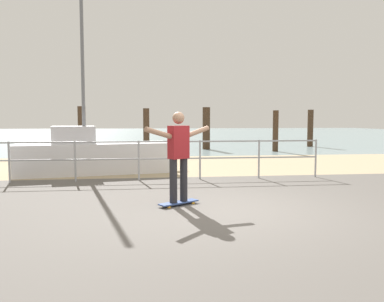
{
  "coord_description": "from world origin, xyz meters",
  "views": [
    {
      "loc": [
        -1.49,
        -6.59,
        1.6
      ],
      "look_at": [
        -0.43,
        2.0,
        0.9
      ],
      "focal_mm": 36.88,
      "sensor_mm": 36.0,
      "label": 1
    }
  ],
  "objects": [
    {
      "name": "railing_fence",
      "position": [
        -2.41,
        3.6,
        0.7
      ],
      "size": [
        11.21,
        0.05,
        1.05
      ],
      "color": "#9EA0A5",
      "rests_on": "ground"
    },
    {
      "name": "sea_surface",
      "position": [
        0.0,
        35.0,
        0.0
      ],
      "size": [
        72.0,
        50.0,
        0.04
      ],
      "primitive_type": "cube",
      "color": "#849EA3",
      "rests_on": "ground"
    },
    {
      "name": "skateboard",
      "position": [
        -0.86,
        0.54,
        0.07
      ],
      "size": [
        0.78,
        0.6,
        0.08
      ],
      "color": "#334C8C",
      "rests_on": "ground"
    },
    {
      "name": "sailboat",
      "position": [
        -2.75,
        5.25,
        0.52
      ],
      "size": [
        5.06,
        2.19,
        5.42
      ],
      "color": "silver",
      "rests_on": "ground"
    },
    {
      "name": "skateboarder",
      "position": [
        -0.86,
        0.54,
        1.02
      ],
      "size": [
        1.27,
        0.86,
        1.65
      ],
      "color": "#26262B",
      "rests_on": "skateboard"
    },
    {
      "name": "beach_strip",
      "position": [
        0.0,
        7.0,
        0.0
      ],
      "size": [
        24.0,
        6.0,
        0.04
      ],
      "primitive_type": "cube",
      "color": "tan",
      "rests_on": "ground"
    },
    {
      "name": "ground_plane",
      "position": [
        0.0,
        -1.0,
        0.0
      ],
      "size": [
        24.0,
        10.0,
        0.04
      ],
      "primitive_type": "cube",
      "color": "#605B56",
      "rests_on": "ground"
    },
    {
      "name": "groyne_post_2",
      "position": [
        1.79,
        13.83,
        1.11
      ],
      "size": [
        0.39,
        0.39,
        2.22
      ],
      "primitive_type": "cylinder",
      "color": "#422D1E",
      "rests_on": "ground"
    },
    {
      "name": "groyne_post_0",
      "position": [
        -4.47,
        13.23,
        1.11
      ],
      "size": [
        0.38,
        0.38,
        2.22
      ],
      "primitive_type": "cylinder",
      "color": "#422D1E",
      "rests_on": "ground"
    },
    {
      "name": "groyne_post_3",
      "position": [
        4.93,
        12.01,
        1.01
      ],
      "size": [
        0.28,
        0.28,
        2.02
      ],
      "primitive_type": "cylinder",
      "color": "#422D1E",
      "rests_on": "ground"
    },
    {
      "name": "groyne_post_4",
      "position": [
        8.06,
        15.09,
        1.07
      ],
      "size": [
        0.33,
        0.33,
        2.13
      ],
      "primitive_type": "cylinder",
      "color": "#422D1E",
      "rests_on": "ground"
    },
    {
      "name": "groyne_post_1",
      "position": [
        -1.34,
        13.0,
        1.06
      ],
      "size": [
        0.3,
        0.3,
        2.13
      ],
      "primitive_type": "cylinder",
      "color": "#422D1E",
      "rests_on": "ground"
    }
  ]
}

